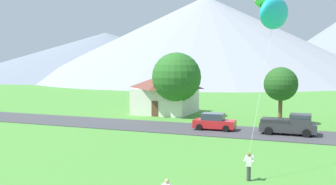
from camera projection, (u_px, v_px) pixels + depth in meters
road_strip at (230, 131)px, 40.39m from camera, size 160.00×6.83×0.08m
mountain_west_ridge at (206, 38)px, 153.89m from camera, size 130.17×130.17×31.48m
mountain_east_ridge at (106, 55)px, 179.91m from camera, size 128.47×128.47×19.53m
house_leftmost at (166, 93)px, 54.55m from camera, size 7.78×7.93×5.35m
tree_left_of_center at (176, 77)px, 50.70m from camera, size 6.21×6.21×8.15m
tree_right_of_center at (281, 84)px, 44.58m from camera, size 3.74×3.74×6.40m
parked_car_red_west_end at (214, 122)px, 41.12m from camera, size 4.26×2.20×1.68m
pickup_truck_charcoal_west_side at (290, 124)px, 38.42m from camera, size 5.21×2.34×1.99m
kite_flyer_with_kite at (273, 14)px, 25.76m from camera, size 2.47×5.32×11.24m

